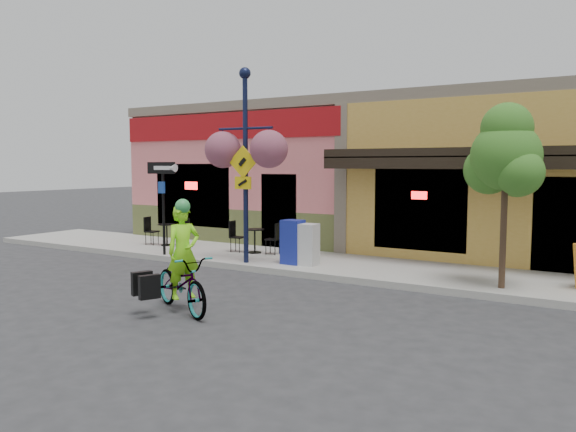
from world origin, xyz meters
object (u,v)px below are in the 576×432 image
object	(u,v)px
newspaper_box_blue	(293,242)
lamp_post	(246,166)
building	(424,175)
bicycle	(182,283)
cyclist_rider	(184,266)
street_tree	(505,195)
one_way_sign	(164,209)
newspaper_box_grey	(308,245)

from	to	relation	value
newspaper_box_blue	lamp_post	bearing A→B (deg)	-158.29
building	newspaper_box_blue	world-z (taller)	building
bicycle	newspaper_box_blue	distance (m)	4.40
bicycle	lamp_post	bearing A→B (deg)	44.63
cyclist_rider	newspaper_box_blue	xyz separation A→B (m)	(-0.40, 4.38, -0.12)
lamp_post	street_tree	size ratio (longest dim) A/B	1.31
lamp_post	newspaper_box_blue	world-z (taller)	lamp_post
building	lamp_post	bearing A→B (deg)	-109.34
one_way_sign	newspaper_box_blue	bearing A→B (deg)	7.70
building	lamp_post	distance (m)	7.07
one_way_sign	lamp_post	bearing A→B (deg)	2.06
lamp_post	newspaper_box_blue	bearing A→B (deg)	17.91
bicycle	lamp_post	world-z (taller)	lamp_post
bicycle	street_tree	size ratio (longest dim) A/B	0.53
cyclist_rider	one_way_sign	xyz separation A→B (m)	(-4.08, 3.80, 0.58)
bicycle	street_tree	world-z (taller)	street_tree
bicycle	one_way_sign	size ratio (longest dim) A/B	0.78
lamp_post	newspaper_box_grey	distance (m)	2.44
newspaper_box_blue	newspaper_box_grey	distance (m)	0.40
newspaper_box_blue	building	bearing A→B (deg)	78.72
bicycle	lamp_post	size ratio (longest dim) A/B	0.41
cyclist_rider	one_way_sign	world-z (taller)	one_way_sign
bicycle	street_tree	distance (m)	6.35
bicycle	cyclist_rider	size ratio (longest dim) A/B	1.19
one_way_sign	newspaper_box_blue	size ratio (longest dim) A/B	2.31
building	bicycle	distance (m)	10.80
one_way_sign	building	bearing A→B (deg)	52.79
newspaper_box_blue	street_tree	distance (m)	5.07
lamp_post	street_tree	world-z (taller)	lamp_post
newspaper_box_blue	street_tree	bearing A→B (deg)	-2.25
cyclist_rider	newspaper_box_grey	size ratio (longest dim) A/B	1.62
newspaper_box_blue	one_way_sign	bearing A→B (deg)	-170.90
newspaper_box_grey	cyclist_rider	bearing A→B (deg)	-92.06
bicycle	street_tree	bearing A→B (deg)	-22.83
one_way_sign	street_tree	xyz separation A→B (m)	(8.58, 0.39, 0.58)
building	one_way_sign	bearing A→B (deg)	-125.88
bicycle	newspaper_box_blue	world-z (taller)	newspaper_box_blue
building	street_tree	xyz separation A→B (m)	(3.65, -6.44, -0.28)
bicycle	newspaper_box_grey	xyz separation A→B (m)	(0.05, 4.41, 0.14)
street_tree	newspaper_box_blue	bearing A→B (deg)	177.68
building	one_way_sign	xyz separation A→B (m)	(-4.93, -6.82, -0.86)
lamp_post	newspaper_box_grey	xyz separation A→B (m)	(1.49, 0.46, -1.88)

